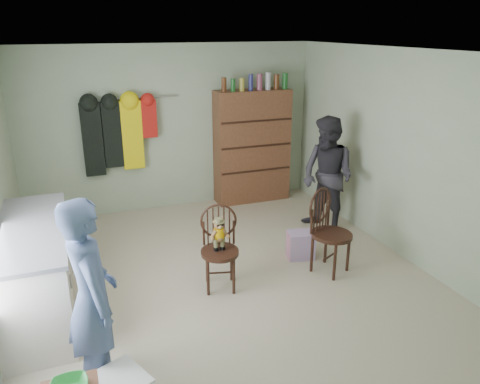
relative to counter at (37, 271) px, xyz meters
name	(u,v)px	position (x,y,z in m)	size (l,w,h in m)	color
ground_plane	(226,278)	(1.95, 0.00, -0.47)	(5.00, 5.00, 0.00)	beige
room_walls	(209,133)	(1.95, 0.53, 1.11)	(5.00, 5.00, 5.00)	#ADBD9E
counter	(37,271)	(0.00, 0.00, 0.00)	(0.64, 1.86, 0.94)	silver
chair_front	(219,242)	(1.84, -0.13, 0.06)	(0.50, 0.50, 0.93)	#321A11
chair_far	(328,228)	(3.12, -0.23, 0.07)	(0.60, 0.60, 1.00)	#321A11
striped_bag	(301,245)	(2.99, 0.16, -0.30)	(0.32, 0.25, 0.34)	pink
person_left	(92,299)	(0.46, -1.27, 0.34)	(0.59, 0.39, 1.62)	#4C5F8C
person_right	(328,176)	(3.68, 0.76, 0.34)	(0.79, 0.61, 1.62)	#2D2B33
dresser	(252,146)	(3.20, 2.30, 0.44)	(1.20, 0.39, 2.06)	brown
coat_rack	(117,134)	(1.12, 2.38, 0.78)	(1.42, 0.12, 1.09)	#99999E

